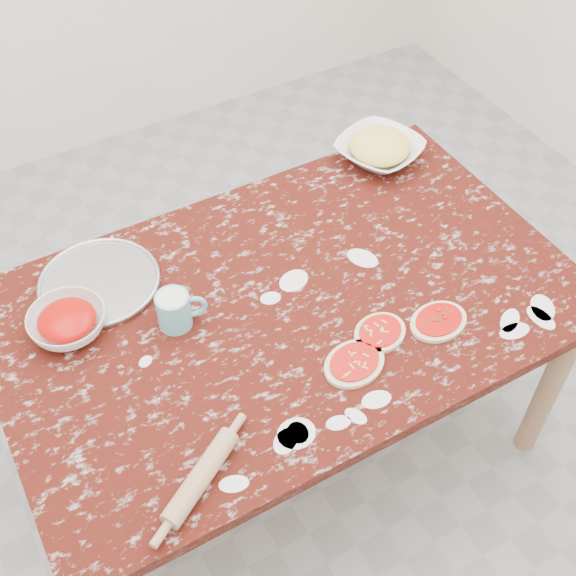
# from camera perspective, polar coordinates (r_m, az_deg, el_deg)

# --- Properties ---
(ground) EXTENTS (4.00, 4.00, 0.00)m
(ground) POSITION_cam_1_polar(r_m,az_deg,el_deg) (2.64, -0.00, -11.72)
(ground) COLOR gray
(worktable) EXTENTS (1.60, 1.00, 0.75)m
(worktable) POSITION_cam_1_polar(r_m,az_deg,el_deg) (2.09, -0.00, -2.44)
(worktable) COLOR #370D08
(worktable) RESTS_ON ground
(pizza_tray) EXTENTS (0.40, 0.40, 0.01)m
(pizza_tray) POSITION_cam_1_polar(r_m,az_deg,el_deg) (2.13, -14.50, 0.40)
(pizza_tray) COLOR #B2B2B7
(pizza_tray) RESTS_ON worktable
(sauce_bowl) EXTENTS (0.22, 0.22, 0.06)m
(sauce_bowl) POSITION_cam_1_polar(r_m,az_deg,el_deg) (2.02, -16.82, -2.63)
(sauce_bowl) COLOR white
(sauce_bowl) RESTS_ON worktable
(cheese_bowl) EXTENTS (0.34, 0.34, 0.07)m
(cheese_bowl) POSITION_cam_1_polar(r_m,az_deg,el_deg) (2.49, 7.15, 10.60)
(cheese_bowl) COLOR white
(cheese_bowl) RESTS_ON worktable
(flour_mug) EXTENTS (0.14, 0.09, 0.11)m
(flour_mug) POSITION_cam_1_polar(r_m,az_deg,el_deg) (1.96, -8.78, -1.69)
(flour_mug) COLOR #61B5C5
(flour_mug) RESTS_ON worktable
(pizza_left) EXTENTS (0.20, 0.17, 0.02)m
(pizza_left) POSITION_cam_1_polar(r_m,az_deg,el_deg) (1.89, 5.19, -5.88)
(pizza_left) COLOR beige
(pizza_left) RESTS_ON worktable
(pizza_mid) EXTENTS (0.17, 0.15, 0.02)m
(pizza_mid) POSITION_cam_1_polar(r_m,az_deg,el_deg) (1.96, 7.19, -3.47)
(pizza_mid) COLOR beige
(pizza_mid) RESTS_ON worktable
(pizza_right) EXTENTS (0.18, 0.14, 0.02)m
(pizza_right) POSITION_cam_1_polar(r_m,az_deg,el_deg) (2.01, 11.66, -2.56)
(pizza_right) COLOR beige
(pizza_right) RESTS_ON worktable
(rolling_pin) EXTENTS (0.24, 0.17, 0.05)m
(rolling_pin) POSITION_cam_1_polar(r_m,az_deg,el_deg) (1.71, -6.83, -14.42)
(rolling_pin) COLOR tan
(rolling_pin) RESTS_ON worktable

